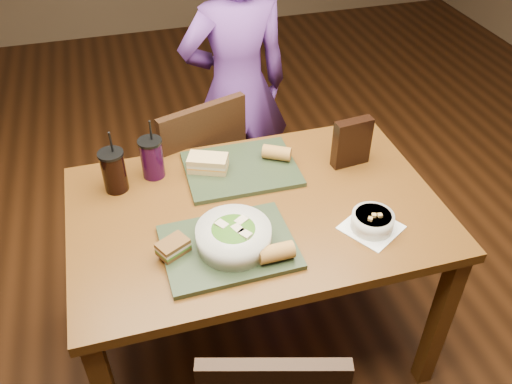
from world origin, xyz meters
TOP-DOWN VIEW (x-y plane):
  - ground at (0.00, 0.00)m, footprint 6.00×6.00m
  - dining_table at (0.00, 0.00)m, footprint 1.30×0.85m
  - chair_far at (-0.09, 0.57)m, footprint 0.50×0.51m
  - diner at (0.15, 0.87)m, footprint 0.56×0.39m
  - tray_near at (-0.14, -0.17)m, footprint 0.43×0.33m
  - tray_far at (0.00, 0.22)m, footprint 0.42×0.33m
  - salad_bowl at (-0.12, -0.18)m, footprint 0.24×0.24m
  - soup_bowl at (0.35, -0.21)m, footprint 0.24×0.24m
  - sandwich_near at (-0.32, -0.16)m, footprint 0.12×0.10m
  - sandwich_far at (-0.12, 0.24)m, footprint 0.17×0.13m
  - baguette_near at (-0.01, -0.27)m, footprint 0.11×0.06m
  - baguette_far at (0.15, 0.24)m, footprint 0.12×0.10m
  - cup_cola at (-0.46, 0.24)m, footprint 0.09×0.09m
  - cup_berry at (-0.32, 0.29)m, footprint 0.09×0.09m
  - chip_bag at (0.42, 0.15)m, footprint 0.15×0.06m

SIDE VIEW (x-z plane):
  - ground at x=0.00m, z-range 0.00..0.00m
  - chair_far at x=-0.09m, z-range 0.05..0.96m
  - dining_table at x=0.00m, z-range 0.28..1.03m
  - diner at x=0.15m, z-range 0.00..1.48m
  - tray_near at x=-0.14m, z-range 0.75..0.77m
  - tray_far at x=0.00m, z-range 0.75..0.77m
  - soup_bowl at x=0.35m, z-range 0.75..0.82m
  - sandwich_near at x=-0.32m, z-range 0.77..0.81m
  - baguette_far at x=0.15m, z-range 0.77..0.82m
  - baguette_near at x=-0.01m, z-range 0.77..0.82m
  - sandwich_far at x=-0.12m, z-range 0.77..0.83m
  - salad_bowl at x=-0.12m, z-range 0.77..0.85m
  - cup_berry at x=-0.32m, z-range 0.71..0.95m
  - cup_cola at x=-0.46m, z-range 0.71..0.96m
  - chip_bag at x=0.42m, z-range 0.75..0.94m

